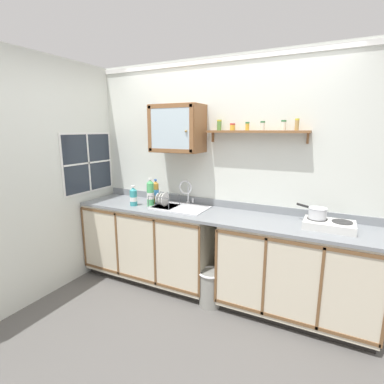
{
  "coord_description": "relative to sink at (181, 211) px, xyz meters",
  "views": [
    {
      "loc": [
        1.14,
        -2.3,
        1.78
      ],
      "look_at": [
        -0.29,
        0.53,
        1.1
      ],
      "focal_mm": 27.22,
      "sensor_mm": 36.0,
      "label": 1
    }
  ],
  "objects": [
    {
      "name": "lower_cabinet_run",
      "position": [
        -0.4,
        -0.03,
        -0.44
      ],
      "size": [
        1.59,
        0.59,
        0.9
      ],
      "color": "black",
      "rests_on": "ground"
    },
    {
      "name": "saucepan",
      "position": [
        1.4,
        -0.01,
        0.16
      ],
      "size": [
        0.28,
        0.23,
        0.1
      ],
      "color": "silver",
      "rests_on": "hot_plate_stove"
    },
    {
      "name": "bottle_detergent_teal_1",
      "position": [
        -0.54,
        -0.15,
        0.13
      ],
      "size": [
        0.08,
        0.08,
        0.23
      ],
      "color": "teal",
      "rests_on": "countertop"
    },
    {
      "name": "wall_cabinet",
      "position": [
        -0.09,
        0.09,
        0.9
      ],
      "size": [
        0.57,
        0.35,
        0.51
      ],
      "color": "brown"
    },
    {
      "name": "sink",
      "position": [
        0.0,
        0.0,
        0.0
      ],
      "size": [
        0.6,
        0.45,
        0.42
      ],
      "color": "silver",
      "rests_on": "countertop"
    },
    {
      "name": "side_wall_left",
      "position": [
        -1.23,
        -0.7,
        0.37
      ],
      "size": [
        0.05,
        3.5,
        2.54
      ],
      "primitive_type": "cube",
      "color": "silver",
      "rests_on": "ground"
    },
    {
      "name": "spice_shelf",
      "position": [
        0.75,
        0.19,
        0.88
      ],
      "size": [
        1.03,
        0.14,
        0.23
      ],
      "color": "brown"
    },
    {
      "name": "hot_plate_stove",
      "position": [
        1.5,
        -0.03,
        0.07
      ],
      "size": [
        0.42,
        0.27,
        0.08
      ],
      "color": "silver",
      "rests_on": "countertop"
    },
    {
      "name": "backsplash",
      "position": [
        0.38,
        0.25,
        0.07
      ],
      "size": [
        3.14,
        0.02,
        0.08
      ],
      "primitive_type": "cube",
      "color": "gray",
      "rests_on": "countertop"
    },
    {
      "name": "mug",
      "position": [
        -0.3,
        0.02,
        0.08
      ],
      "size": [
        0.12,
        0.08,
        0.11
      ],
      "color": "#3F6699",
      "rests_on": "countertop"
    },
    {
      "name": "back_wall",
      "position": [
        0.38,
        0.28,
        0.38
      ],
      "size": [
        3.78,
        0.07,
        2.54
      ],
      "color": "silver",
      "rests_on": "ground"
    },
    {
      "name": "bottle_soda_green_0",
      "position": [
        -0.35,
        -0.08,
        0.18
      ],
      "size": [
        0.08,
        0.08,
        0.32
      ],
      "color": "#4CB266",
      "rests_on": "countertop"
    },
    {
      "name": "bottle_juice_amber_2",
      "position": [
        -0.36,
        0.04,
        0.17
      ],
      "size": [
        0.07,
        0.07,
        0.29
      ],
      "color": "gold",
      "rests_on": "countertop"
    },
    {
      "name": "dish_rack",
      "position": [
        -0.2,
        -0.04,
        0.07
      ],
      "size": [
        0.28,
        0.26,
        0.17
      ],
      "color": "#B2B2B7",
      "rests_on": "countertop"
    },
    {
      "name": "floor",
      "position": [
        0.38,
        -0.45,
        -0.89
      ],
      "size": [
        6.18,
        6.18,
        0.0
      ],
      "primitive_type": "plane",
      "color": "#565451",
      "rests_on": "ground"
    },
    {
      "name": "window",
      "position": [
        -1.2,
        -0.16,
        0.49
      ],
      "size": [
        0.03,
        0.77,
        0.72
      ],
      "color": "#262D38"
    },
    {
      "name": "countertop",
      "position": [
        0.38,
        -0.04,
        0.02
      ],
      "size": [
        3.14,
        0.61,
        0.03
      ],
      "primitive_type": "cube",
      "color": "gray",
      "rests_on": "lower_cabinet_run"
    },
    {
      "name": "trash_bin",
      "position": [
        0.47,
        -0.24,
        -0.7
      ],
      "size": [
        0.26,
        0.26,
        0.38
      ],
      "color": "gray",
      "rests_on": "ground"
    },
    {
      "name": "lower_cabinet_run_right",
      "position": [
        1.26,
        -0.03,
        -0.44
      ],
      "size": [
        1.41,
        0.59,
        0.9
      ],
      "color": "black",
      "rests_on": "ground"
    }
  ]
}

